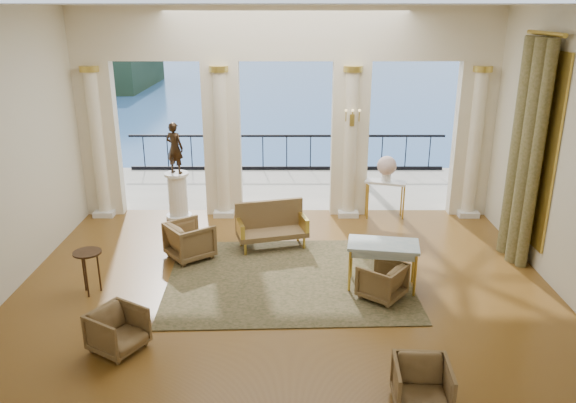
{
  "coord_description": "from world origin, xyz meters",
  "views": [
    {
      "loc": [
        0.06,
        -8.25,
        4.48
      ],
      "look_at": [
        0.05,
        0.6,
        1.4
      ],
      "focal_mm": 35.0,
      "sensor_mm": 36.0,
      "label": 1
    }
  ],
  "objects_px": {
    "armchair_a": "(118,328)",
    "armchair_b": "(422,384)",
    "armchair_d": "(190,239)",
    "statue": "(175,148)",
    "pedestal": "(178,196)",
    "armchair_c": "(382,279)",
    "game_table": "(383,248)",
    "console_table": "(386,187)",
    "settee": "(271,225)",
    "side_table": "(88,258)"
  },
  "relations": [
    {
      "from": "armchair_a",
      "to": "armchair_b",
      "type": "distance_m",
      "value": 4.06
    },
    {
      "from": "armchair_b",
      "to": "armchair_d",
      "type": "height_order",
      "value": "armchair_d"
    },
    {
      "from": "statue",
      "to": "pedestal",
      "type": "bearing_deg",
      "value": -20.92
    },
    {
      "from": "armchair_c",
      "to": "pedestal",
      "type": "xyz_separation_m",
      "value": [
        -3.96,
        3.64,
        0.17
      ]
    },
    {
      "from": "armchair_a",
      "to": "game_table",
      "type": "relative_size",
      "value": 0.53
    },
    {
      "from": "pedestal",
      "to": "console_table",
      "type": "bearing_deg",
      "value": 0.62
    },
    {
      "from": "armchair_b",
      "to": "game_table",
      "type": "bearing_deg",
      "value": 93.3
    },
    {
      "from": "armchair_b",
      "to": "armchair_d",
      "type": "relative_size",
      "value": 0.86
    },
    {
      "from": "pedestal",
      "to": "armchair_a",
      "type": "bearing_deg",
      "value": -88.64
    },
    {
      "from": "settee",
      "to": "statue",
      "type": "relative_size",
      "value": 1.3
    },
    {
      "from": "console_table",
      "to": "armchair_d",
      "type": "bearing_deg",
      "value": -133.73
    },
    {
      "from": "side_table",
      "to": "settee",
      "type": "bearing_deg",
      "value": 33.39
    },
    {
      "from": "game_table",
      "to": "console_table",
      "type": "relative_size",
      "value": 1.3
    },
    {
      "from": "console_table",
      "to": "armchair_b",
      "type": "bearing_deg",
      "value": -77.5
    },
    {
      "from": "armchair_d",
      "to": "armchair_b",
      "type": "bearing_deg",
      "value": -178.39
    },
    {
      "from": "settee",
      "to": "game_table",
      "type": "distance_m",
      "value": 2.56
    },
    {
      "from": "settee",
      "to": "statue",
      "type": "height_order",
      "value": "statue"
    },
    {
      "from": "settee",
      "to": "console_table",
      "type": "relative_size",
      "value": 1.52
    },
    {
      "from": "armchair_b",
      "to": "armchair_c",
      "type": "distance_m",
      "value": 2.66
    },
    {
      "from": "armchair_c",
      "to": "armchair_b",
      "type": "bearing_deg",
      "value": 39.8
    },
    {
      "from": "settee",
      "to": "console_table",
      "type": "height_order",
      "value": "settee"
    },
    {
      "from": "armchair_b",
      "to": "game_table",
      "type": "relative_size",
      "value": 0.54
    },
    {
      "from": "armchair_b",
      "to": "armchair_d",
      "type": "distance_m",
      "value": 5.39
    },
    {
      "from": "armchair_d",
      "to": "pedestal",
      "type": "height_order",
      "value": "pedestal"
    },
    {
      "from": "armchair_c",
      "to": "console_table",
      "type": "height_order",
      "value": "console_table"
    },
    {
      "from": "armchair_a",
      "to": "console_table",
      "type": "distance_m",
      "value": 6.84
    },
    {
      "from": "settee",
      "to": "pedestal",
      "type": "relative_size",
      "value": 1.39
    },
    {
      "from": "armchair_b",
      "to": "armchair_d",
      "type": "bearing_deg",
      "value": 132.52
    },
    {
      "from": "armchair_c",
      "to": "settee",
      "type": "bearing_deg",
      "value": -99.52
    },
    {
      "from": "game_table",
      "to": "statue",
      "type": "bearing_deg",
      "value": 150.0
    },
    {
      "from": "pedestal",
      "to": "side_table",
      "type": "relative_size",
      "value": 1.41
    },
    {
      "from": "settee",
      "to": "armchair_c",
      "type": "bearing_deg",
      "value": -63.39
    },
    {
      "from": "armchair_a",
      "to": "armchair_c",
      "type": "relative_size",
      "value": 1.01
    },
    {
      "from": "armchair_a",
      "to": "armchair_c",
      "type": "xyz_separation_m",
      "value": [
        3.84,
        1.47,
        -0.0
      ]
    },
    {
      "from": "armchair_c",
      "to": "game_table",
      "type": "relative_size",
      "value": 0.53
    },
    {
      "from": "armchair_d",
      "to": "game_table",
      "type": "bearing_deg",
      "value": -146.13
    },
    {
      "from": "statue",
      "to": "armchair_c",
      "type": "bearing_deg",
      "value": 161.48
    },
    {
      "from": "armchair_b",
      "to": "settee",
      "type": "relative_size",
      "value": 0.46
    },
    {
      "from": "pedestal",
      "to": "side_table",
      "type": "xyz_separation_m",
      "value": [
        -0.8,
        -3.49,
        0.13
      ]
    },
    {
      "from": "armchair_c",
      "to": "game_table",
      "type": "bearing_deg",
      "value": -150.11
    },
    {
      "from": "armchair_a",
      "to": "game_table",
      "type": "distance_m",
      "value": 4.32
    },
    {
      "from": "armchair_c",
      "to": "settee",
      "type": "height_order",
      "value": "settee"
    },
    {
      "from": "armchair_b",
      "to": "statue",
      "type": "xyz_separation_m",
      "value": [
        -4.0,
        6.3,
        1.27
      ]
    },
    {
      "from": "settee",
      "to": "statue",
      "type": "distance_m",
      "value": 2.87
    },
    {
      "from": "armchair_b",
      "to": "console_table",
      "type": "bearing_deg",
      "value": 88.21
    },
    {
      "from": "game_table",
      "to": "armchair_d",
      "type": "bearing_deg",
      "value": 170.38
    },
    {
      "from": "armchair_b",
      "to": "side_table",
      "type": "relative_size",
      "value": 0.9
    },
    {
      "from": "statue",
      "to": "console_table",
      "type": "bearing_deg",
      "value": -155.3
    },
    {
      "from": "armchair_d",
      "to": "settee",
      "type": "xyz_separation_m",
      "value": [
        1.5,
        0.54,
        0.06
      ]
    },
    {
      "from": "armchair_c",
      "to": "statue",
      "type": "distance_m",
      "value": 5.52
    }
  ]
}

